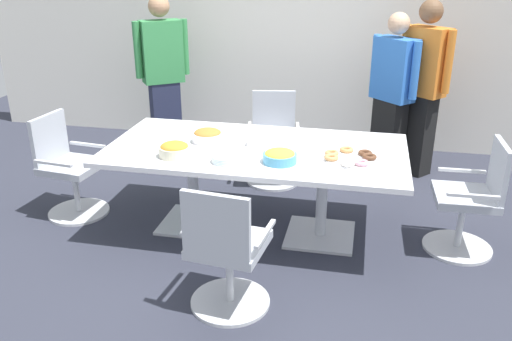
# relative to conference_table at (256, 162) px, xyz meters

# --- Properties ---
(ground_plane) EXTENTS (10.00, 10.00, 0.01)m
(ground_plane) POSITION_rel_conference_table_xyz_m (0.00, 0.00, -0.63)
(ground_plane) COLOR #2D303D
(back_wall) EXTENTS (8.00, 0.10, 2.80)m
(back_wall) POSITION_rel_conference_table_xyz_m (0.00, 2.40, 0.77)
(back_wall) COLOR white
(back_wall) RESTS_ON ground
(conference_table) EXTENTS (2.40, 1.20, 0.75)m
(conference_table) POSITION_rel_conference_table_xyz_m (0.00, 0.00, 0.00)
(conference_table) COLOR silver
(conference_table) RESTS_ON ground
(office_chair_0) EXTENTS (0.60, 0.60, 0.91)m
(office_chair_0) POSITION_rel_conference_table_xyz_m (0.04, -1.10, -0.22)
(office_chair_0) COLOR silver
(office_chair_0) RESTS_ON ground
(office_chair_1) EXTENTS (0.55, 0.55, 0.91)m
(office_chair_1) POSITION_rel_conference_table_xyz_m (1.70, 0.03, -0.22)
(office_chair_1) COLOR silver
(office_chair_1) RESTS_ON ground
(office_chair_2) EXTENTS (0.62, 0.62, 0.91)m
(office_chair_2) POSITION_rel_conference_table_xyz_m (-0.05, 1.10, -0.22)
(office_chair_2) COLOR silver
(office_chair_2) RESTS_ON ground
(office_chair_3) EXTENTS (0.60, 0.60, 0.91)m
(office_chair_3) POSITION_rel_conference_table_xyz_m (-1.70, -0.02, -0.22)
(office_chair_3) COLOR silver
(office_chair_3) RESTS_ON ground
(person_standing_0) EXTENTS (0.54, 0.44, 1.79)m
(person_standing_0) POSITION_rel_conference_table_xyz_m (-1.41, 1.63, 0.31)
(person_standing_0) COLOR #232842
(person_standing_0) RESTS_ON ground
(person_standing_1) EXTENTS (0.49, 0.48, 1.67)m
(person_standing_1) POSITION_rel_conference_table_xyz_m (1.09, 1.59, 0.24)
(person_standing_1) COLOR black
(person_standing_1) RESTS_ON ground
(person_standing_2) EXTENTS (0.51, 0.46, 1.79)m
(person_standing_2) POSITION_rel_conference_table_xyz_m (1.39, 1.63, 0.32)
(person_standing_2) COLOR black
(person_standing_2) RESTS_ON ground
(snack_bowl_chips_yellow) EXTENTS (0.26, 0.26, 0.10)m
(snack_bowl_chips_yellow) POSITION_rel_conference_table_xyz_m (0.24, -0.28, 0.17)
(snack_bowl_chips_yellow) COLOR #4C9EC6
(snack_bowl_chips_yellow) RESTS_ON conference_table
(snack_bowl_chips_orange) EXTENTS (0.24, 0.24, 0.12)m
(snack_bowl_chips_orange) POSITION_rel_conference_table_xyz_m (-0.57, -0.32, 0.18)
(snack_bowl_chips_orange) COLOR beige
(snack_bowl_chips_orange) RESTS_ON conference_table
(snack_bowl_pretzels) EXTENTS (0.26, 0.26, 0.11)m
(snack_bowl_pretzels) POSITION_rel_conference_table_xyz_m (-0.42, 0.06, 0.18)
(snack_bowl_pretzels) COLOR white
(snack_bowl_pretzels) RESTS_ON conference_table
(donut_platter) EXTENTS (0.39, 0.40, 0.04)m
(donut_platter) POSITION_rel_conference_table_xyz_m (0.76, -0.12, 0.14)
(donut_platter) COLOR white
(donut_platter) RESTS_ON conference_table
(plate_stack) EXTENTS (0.22, 0.22, 0.05)m
(plate_stack) POSITION_rel_conference_table_xyz_m (-0.15, -0.36, 0.15)
(plate_stack) COLOR white
(plate_stack) RESTS_ON conference_table
(napkin_pile) EXTENTS (0.18, 0.18, 0.09)m
(napkin_pile) POSITION_rel_conference_table_xyz_m (0.02, 0.09, 0.17)
(napkin_pile) COLOR white
(napkin_pile) RESTS_ON conference_table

